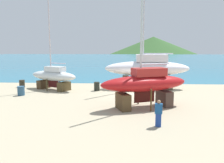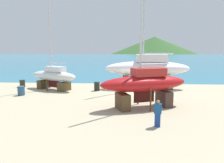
{
  "view_description": "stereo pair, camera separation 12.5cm",
  "coord_description": "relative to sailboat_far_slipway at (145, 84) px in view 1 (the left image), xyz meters",
  "views": [
    {
      "loc": [
        -0.52,
        -23.51,
        4.83
      ],
      "look_at": [
        -1.78,
        -0.28,
        1.25
      ],
      "focal_mm": 37.93,
      "sensor_mm": 36.0,
      "label": 1
    },
    {
      "loc": [
        -0.4,
        -23.5,
        4.83
      ],
      "look_at": [
        -1.78,
        -0.28,
        1.25
      ],
      "focal_mm": 37.93,
      "sensor_mm": 36.0,
      "label": 2
    }
  ],
  "objects": [
    {
      "name": "barrel_rust_far",
      "position": [
        -13.46,
        8.33,
        -1.46
      ],
      "size": [
        0.86,
        0.86,
        0.84
      ],
      "primitive_type": "cylinder",
      "rotation": [
        0.0,
        0.0,
        2.4
      ],
      "color": "#2E2A1F",
      "rests_on": "ground"
    },
    {
      "name": "sailboat_small_center",
      "position": [
        -9.34,
        7.06,
        -0.36
      ],
      "size": [
        6.21,
        4.34,
        10.97
      ],
      "rotation": [
        0.0,
        0.0,
        2.68
      ],
      "color": "#483521",
      "rests_on": "ground"
    },
    {
      "name": "sailboat_far_slipway",
      "position": [
        0.0,
        0.0,
        0.0
      ],
      "size": [
        7.34,
        4.49,
        11.94
      ],
      "rotation": [
        0.0,
        0.0,
        3.52
      ],
      "color": "#513B23",
      "rests_on": "ground"
    },
    {
      "name": "barrel_rust_near",
      "position": [
        -11.61,
        3.89,
        -1.43
      ],
      "size": [
        0.95,
        0.95,
        0.89
      ],
      "primitive_type": "cylinder",
      "rotation": [
        0.0,
        0.0,
        0.77
      ],
      "color": "#2C5271",
      "rests_on": "ground"
    },
    {
      "name": "headland_hill",
      "position": [
        22.45,
        186.5,
        -1.88
      ],
      "size": [
        119.9,
        119.9,
        24.03
      ],
      "primitive_type": "cone",
      "color": "#305629",
      "rests_on": "ground"
    },
    {
      "name": "barrel_tipped_left",
      "position": [
        -4.54,
        6.69,
        -1.41
      ],
      "size": [
        0.76,
        0.76,
        0.93
      ],
      "primitive_type": "cylinder",
      "rotation": [
        0.0,
        0.0,
        2.79
      ],
      "color": "black",
      "rests_on": "ground"
    },
    {
      "name": "sailboat_mid_port",
      "position": [
        0.95,
        8.27,
        0.41
      ],
      "size": [
        9.45,
        3.05,
        14.98
      ],
      "rotation": [
        0.0,
        0.0,
        3.17
      ],
      "color": "brown",
      "rests_on": "ground"
    },
    {
      "name": "ground_plane",
      "position": [
        -1.04,
        0.64,
        -1.88
      ],
      "size": [
        43.54,
        43.54,
        0.0
      ],
      "primitive_type": "plane",
      "color": "tan"
    },
    {
      "name": "sea_water",
      "position": [
        -1.04,
        60.93,
        -1.88
      ],
      "size": [
        132.54,
        98.81,
        0.01
      ],
      "primitive_type": "cube",
      "color": "teal",
      "rests_on": "ground"
    },
    {
      "name": "worker",
      "position": [
        0.46,
        -4.39,
        -1.03
      ],
      "size": [
        0.48,
        0.32,
        1.63
      ],
      "rotation": [
        0.0,
        0.0,
        1.39
      ],
      "color": "navy",
      "rests_on": "ground"
    }
  ]
}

